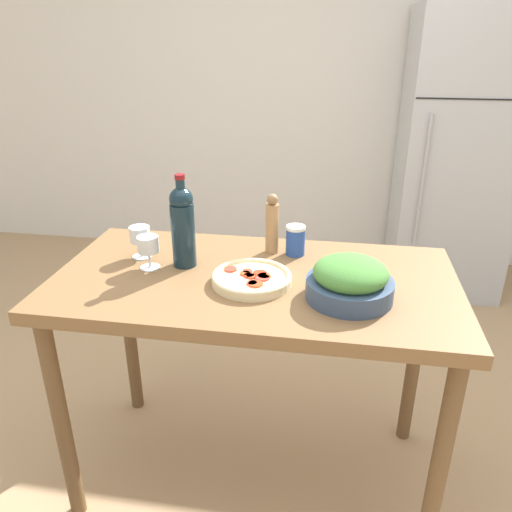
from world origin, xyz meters
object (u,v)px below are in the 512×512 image
Objects in this scene: wine_glass_near at (148,246)px; homemade_pizza at (251,278)px; salt_canister at (295,240)px; pepper_mill at (272,225)px; refrigerator at (455,156)px; wine_glass_far at (140,236)px; salad_bowl at (350,281)px; wine_bottle at (183,225)px.

homemade_pizza is (0.37, -0.06, -0.06)m from wine_glass_near.
pepper_mill is at bearing 174.80° from salt_canister.
refrigerator is at bearing 59.99° from pepper_mill.
homemade_pizza is at bearing -114.81° from salt_canister.
wine_glass_far is 0.78m from salad_bowl.
wine_bottle reaches higher than wine_glass_near.
refrigerator is at bearing 51.58° from wine_glass_far.
salad_bowl is (-0.70, -2.03, 0.04)m from refrigerator.
pepper_mill is 0.29m from homemade_pizza.
homemade_pizza is (-1.02, -1.98, -0.00)m from refrigerator.
homemade_pizza is (0.44, -0.14, -0.06)m from wine_glass_far.
salad_bowl is (0.75, -0.20, -0.02)m from wine_glass_far.
wine_bottle is at bearing 21.51° from wine_glass_near.
homemade_pizza is 2.35× the size of salt_canister.
salad_bowl is (0.58, -0.16, -0.09)m from wine_bottle.
wine_glass_near is 0.46m from pepper_mill.
wine_glass_far is 1.05× the size of salt_canister.
pepper_mill is at bearing 131.71° from salad_bowl.
wine_glass_far reaches higher than salt_canister.
refrigerator is 2.15m from salad_bowl.
wine_bottle is 0.20m from wine_glass_far.
salad_bowl reaches higher than wine_glass_near.
refrigerator is 6.71× the size of salad_bowl.
refrigerator is 1.94m from salt_canister.
salt_canister is (0.12, 0.26, 0.04)m from homemade_pizza.
pepper_mill is (0.29, 0.16, -0.04)m from wine_bottle.
salad_bowl is at bearing -14.53° from wine_glass_far.
pepper_mill is 0.10m from salt_canister.
salad_bowl is at bearing -9.07° from wine_glass_near.
refrigerator is 6.87× the size of homemade_pizza.
wine_glass_near is at bearing -53.34° from wine_glass_far.
homemade_pizza is at bearing -96.73° from pepper_mill.
salad_bowl is at bearing -9.21° from homemade_pizza.
salt_canister is (0.49, 0.20, -0.03)m from wine_glass_near.
wine_bottle reaches higher than salt_canister.
pepper_mill is (-0.99, -1.71, 0.09)m from refrigerator.
refrigerator is 16.15× the size of salt_canister.
wine_glass_far is at bearing -165.07° from pepper_mill.
refrigerator is at bearing 54.05° from wine_glass_near.
refrigerator is 1.98m from pepper_mill.
refrigerator is 2.28m from wine_bottle.
wine_glass_near is 1.05× the size of salt_canister.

